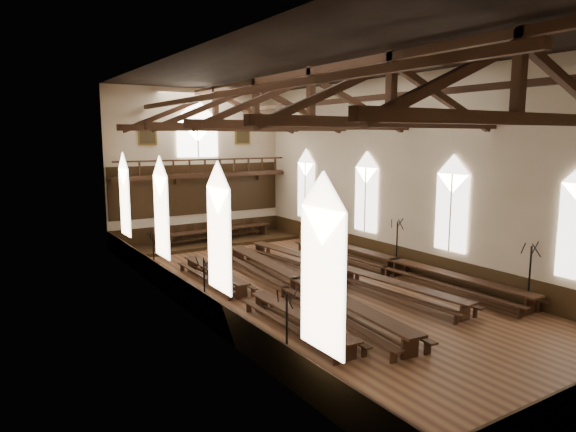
{
  "coord_description": "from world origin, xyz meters",
  "views": [
    {
      "loc": [
        -13.15,
        -18.85,
        6.9
      ],
      "look_at": [
        -0.24,
        1.5,
        3.17
      ],
      "focal_mm": 32.0,
      "sensor_mm": 36.0,
      "label": 1
    }
  ],
  "objects_px": {
    "candelabrum_right_mid": "(396,255)",
    "candelabrum_right_far": "(331,237)",
    "candelabrum_left_mid": "(205,297)",
    "candelabrum_left_far": "(154,264)",
    "candelabrum_left_near": "(287,348)",
    "refectory_row_d": "(395,263)",
    "high_table": "(215,231)",
    "refectory_row_c": "(340,270)",
    "dais": "(215,242)",
    "candelabrum_right_near": "(529,290)",
    "refectory_row_b": "(300,283)",
    "refectory_row_a": "(251,292)"
  },
  "relations": [
    {
      "from": "high_table",
      "to": "candelabrum_left_near",
      "type": "height_order",
      "value": "candelabrum_left_near"
    },
    {
      "from": "refectory_row_a",
      "to": "candelabrum_left_mid",
      "type": "bearing_deg",
      "value": -175.58
    },
    {
      "from": "dais",
      "to": "refectory_row_a",
      "type": "bearing_deg",
      "value": -107.61
    },
    {
      "from": "refectory_row_d",
      "to": "candelabrum_right_near",
      "type": "height_order",
      "value": "candelabrum_right_near"
    },
    {
      "from": "candelabrum_left_near",
      "to": "candelabrum_left_mid",
      "type": "distance_m",
      "value": 6.02
    },
    {
      "from": "candelabrum_left_mid",
      "to": "candelabrum_right_mid",
      "type": "distance_m",
      "value": 11.13
    },
    {
      "from": "dais",
      "to": "candelabrum_right_near",
      "type": "distance_m",
      "value": 19.42
    },
    {
      "from": "candelabrum_left_near",
      "to": "candelabrum_left_far",
      "type": "distance_m",
      "value": 12.26
    },
    {
      "from": "refectory_row_c",
      "to": "refectory_row_d",
      "type": "relative_size",
      "value": 0.96
    },
    {
      "from": "refectory_row_d",
      "to": "high_table",
      "type": "height_order",
      "value": "high_table"
    },
    {
      "from": "candelabrum_left_near",
      "to": "candelabrum_right_far",
      "type": "bearing_deg",
      "value": 48.52
    },
    {
      "from": "dais",
      "to": "candelabrum_left_near",
      "type": "bearing_deg",
      "value": -108.13
    },
    {
      "from": "refectory_row_c",
      "to": "candelabrum_left_mid",
      "type": "height_order",
      "value": "candelabrum_left_mid"
    },
    {
      "from": "candelabrum_right_mid",
      "to": "refectory_row_b",
      "type": "bearing_deg",
      "value": -172.0
    },
    {
      "from": "refectory_row_b",
      "to": "dais",
      "type": "bearing_deg",
      "value": 82.99
    },
    {
      "from": "candelabrum_left_mid",
      "to": "candelabrum_right_far",
      "type": "relative_size",
      "value": 0.84
    },
    {
      "from": "refectory_row_d",
      "to": "dais",
      "type": "xyz_separation_m",
      "value": [
        -4.47,
        11.89,
        -0.5
      ]
    },
    {
      "from": "refectory_row_b",
      "to": "candelabrum_left_mid",
      "type": "distance_m",
      "value": 4.46
    },
    {
      "from": "refectory_row_c",
      "to": "high_table",
      "type": "bearing_deg",
      "value": 97.25
    },
    {
      "from": "candelabrum_left_near",
      "to": "refectory_row_b",
      "type": "bearing_deg",
      "value": 53.22
    },
    {
      "from": "candelabrum_right_near",
      "to": "candelabrum_right_mid",
      "type": "bearing_deg",
      "value": 90.0
    },
    {
      "from": "refectory_row_d",
      "to": "candelabrum_right_near",
      "type": "relative_size",
      "value": 5.41
    },
    {
      "from": "refectory_row_d",
      "to": "candelabrum_right_far",
      "type": "height_order",
      "value": "candelabrum_right_far"
    },
    {
      "from": "refectory_row_b",
      "to": "candelabrum_right_mid",
      "type": "bearing_deg",
      "value": 8.0
    },
    {
      "from": "candelabrum_left_mid",
      "to": "high_table",
      "type": "bearing_deg",
      "value": 63.92
    },
    {
      "from": "candelabrum_right_near",
      "to": "refectory_row_c",
      "type": "bearing_deg",
      "value": 116.52
    },
    {
      "from": "candelabrum_left_far",
      "to": "refectory_row_c",
      "type": "bearing_deg",
      "value": -35.86
    },
    {
      "from": "refectory_row_c",
      "to": "candelabrum_left_far",
      "type": "distance_m",
      "value": 9.13
    },
    {
      "from": "candelabrum_right_mid",
      "to": "candelabrum_right_far",
      "type": "distance_m",
      "value": 5.66
    },
    {
      "from": "refectory_row_a",
      "to": "dais",
      "type": "height_order",
      "value": "refectory_row_a"
    },
    {
      "from": "dais",
      "to": "candelabrum_left_near",
      "type": "relative_size",
      "value": 4.44
    },
    {
      "from": "refectory_row_d",
      "to": "candelabrum_left_near",
      "type": "relative_size",
      "value": 5.89
    },
    {
      "from": "refectory_row_d",
      "to": "candelabrum_left_near",
      "type": "distance_m",
      "value": 12.2
    },
    {
      "from": "refectory_row_c",
      "to": "candelabrum_right_near",
      "type": "height_order",
      "value": "candelabrum_right_near"
    },
    {
      "from": "candelabrum_right_far",
      "to": "refectory_row_c",
      "type": "bearing_deg",
      "value": -123.27
    },
    {
      "from": "candelabrum_left_near",
      "to": "candelabrum_right_near",
      "type": "xyz_separation_m",
      "value": [
        11.1,
        -0.51,
        0.07
      ]
    },
    {
      "from": "candelabrum_left_mid",
      "to": "candelabrum_left_far",
      "type": "bearing_deg",
      "value": 90.0
    },
    {
      "from": "refectory_row_c",
      "to": "dais",
      "type": "xyz_separation_m",
      "value": [
        -1.44,
        11.29,
        -0.44
      ]
    },
    {
      "from": "refectory_row_a",
      "to": "high_table",
      "type": "bearing_deg",
      "value": 72.39
    },
    {
      "from": "refectory_row_b",
      "to": "candelabrum_left_mid",
      "type": "height_order",
      "value": "candelabrum_left_mid"
    },
    {
      "from": "refectory_row_b",
      "to": "refectory_row_d",
      "type": "xyz_separation_m",
      "value": [
        5.98,
        0.35,
        -0.0
      ]
    },
    {
      "from": "candelabrum_right_far",
      "to": "candelabrum_right_near",
      "type": "bearing_deg",
      "value": -90.0
    },
    {
      "from": "candelabrum_left_near",
      "to": "candelabrum_right_mid",
      "type": "relative_size",
      "value": 0.94
    },
    {
      "from": "candelabrum_left_near",
      "to": "candelabrum_right_far",
      "type": "relative_size",
      "value": 0.93
    },
    {
      "from": "refectory_row_b",
      "to": "candelabrum_left_far",
      "type": "bearing_deg",
      "value": 125.28
    },
    {
      "from": "candelabrum_left_mid",
      "to": "candelabrum_right_near",
      "type": "relative_size",
      "value": 0.83
    },
    {
      "from": "refectory_row_d",
      "to": "dais",
      "type": "distance_m",
      "value": 12.71
    },
    {
      "from": "high_table",
      "to": "candelabrum_right_far",
      "type": "relative_size",
      "value": 2.95
    },
    {
      "from": "candelabrum_left_far",
      "to": "high_table",
      "type": "bearing_deg",
      "value": 44.92
    },
    {
      "from": "candelabrum_right_near",
      "to": "candelabrum_left_near",
      "type": "bearing_deg",
      "value": 177.37
    }
  ]
}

